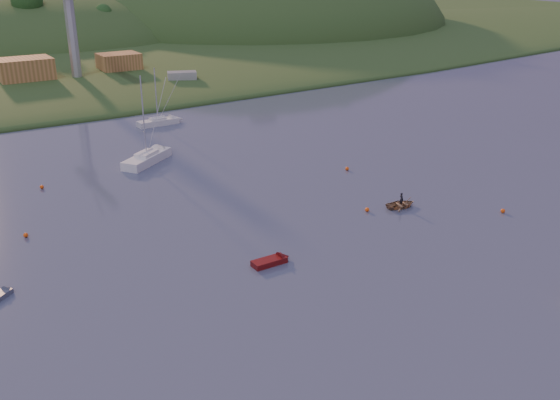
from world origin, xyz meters
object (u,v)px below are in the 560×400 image
sailboat_far (158,121)px  red_tender (276,260)px  canoe (401,204)px  grey_dinghy (4,293)px  sailboat_near (147,158)px

sailboat_far → red_tender: sailboat_far is taller
sailboat_far → canoe: bearing=-81.1°
sailboat_far → grey_dinghy: sailboat_far is taller
sailboat_far → grey_dinghy: bearing=-127.3°
sailboat_near → sailboat_far: (9.53, 18.95, -0.13)m
sailboat_near → red_tender: sailboat_near is taller
canoe → red_tender: bearing=108.7°
sailboat_far → grey_dinghy: (-33.98, -47.17, -0.45)m
sailboat_far → red_tender: bearing=-102.4°
sailboat_near → canoe: bearing=-94.9°
canoe → grey_dinghy: bearing=92.6°
grey_dinghy → canoe: bearing=-43.5°
sailboat_near → red_tender: 35.98m
red_tender → canoe: bearing=11.3°
red_tender → sailboat_far: bearing=79.4°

